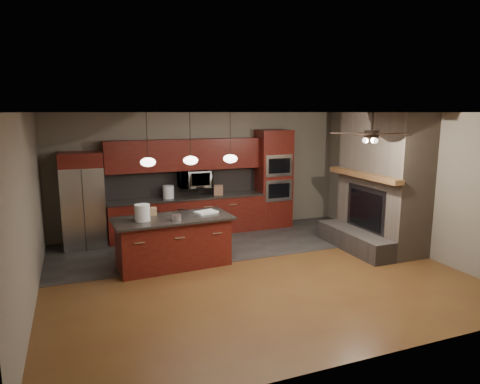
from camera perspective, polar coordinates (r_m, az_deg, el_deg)
name	(u,v)px	position (r m, az deg, el deg)	size (l,w,h in m)	color
ground	(252,272)	(7.75, 1.63, -10.59)	(7.00, 7.00, 0.00)	brown
ceiling	(253,112)	(7.23, 1.75, 10.58)	(7.00, 6.00, 0.02)	white
back_wall	(203,172)	(10.15, -4.94, 2.63)	(7.00, 0.02, 2.80)	#6C6256
right_wall	(412,183)	(9.29, 21.99, 1.14)	(0.02, 6.00, 2.80)	#6C6256
left_wall	(27,212)	(6.83, -26.49, -2.38)	(0.02, 6.00, 2.80)	#6C6256
slate_tile_patch	(220,243)	(9.34, -2.71, -6.83)	(7.00, 2.40, 0.01)	#312E2C
fireplace_column	(380,186)	(9.29, 18.19, 0.75)	(1.30, 2.10, 2.80)	#756354
back_cabinetry	(187,197)	(9.87, -7.12, -0.62)	(3.59, 0.64, 2.20)	#571C10
oven_tower	(273,179)	(10.51, 4.49, 1.76)	(0.80, 0.63, 2.38)	#571C10
microwave	(195,179)	(9.86, -6.06, 1.78)	(0.73, 0.41, 0.50)	silver
refrigerator	(83,200)	(9.44, -20.22, -1.06)	(0.85, 0.75, 2.00)	silver
kitchen_island	(173,241)	(7.99, -8.87, -6.53)	(2.18, 1.08, 0.92)	#571C10
white_bucket	(142,213)	(7.70, -12.90, -2.70)	(0.27, 0.27, 0.29)	silver
paint_can	(176,218)	(7.61, -8.47, -3.41)	(0.17, 0.17, 0.11)	#B9B9BE
paint_tray	(206,212)	(8.12, -4.55, -2.70)	(0.39, 0.27, 0.04)	white
cardboard_box	(151,211)	(8.11, -11.81, -2.55)	(0.21, 0.15, 0.14)	tan
counter_bucket	(168,192)	(9.71, -9.53, 0.01)	(0.25, 0.25, 0.28)	silver
counter_box	(219,190)	(9.96, -2.88, 0.26)	(0.21, 0.16, 0.23)	#95674D
pendant_left	(148,162)	(7.49, -12.17, 3.95)	(0.26, 0.26, 0.92)	black
pendant_center	(191,160)	(7.65, -6.60, 4.24)	(0.26, 0.26, 0.92)	black
pendant_right	(230,158)	(7.87, -1.30, 4.49)	(0.26, 0.26, 0.92)	black
ceiling_fan	(372,133)	(7.47, 17.16, 7.49)	(1.27, 1.33, 0.41)	black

